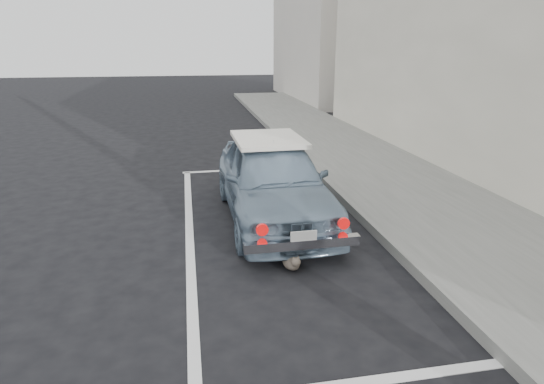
# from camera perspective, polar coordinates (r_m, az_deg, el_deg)

# --- Properties ---
(ground) EXTENTS (80.00, 80.00, 0.00)m
(ground) POSITION_cam_1_polar(r_m,az_deg,el_deg) (4.50, 2.52, -19.45)
(ground) COLOR black
(ground) RESTS_ON ground
(sidewalk) EXTENTS (2.80, 40.00, 0.15)m
(sidewalk) POSITION_cam_1_polar(r_m,az_deg,el_deg) (7.30, 24.04, -4.98)
(sidewalk) COLOR #60615C
(sidewalk) RESTS_ON ground
(building_far) EXTENTS (3.50, 10.00, 8.00)m
(building_far) POSITION_cam_1_polar(r_m,az_deg,el_deg) (24.58, 6.84, 20.90)
(building_far) COLOR beige
(building_far) RESTS_ON ground
(pline_rear) EXTENTS (3.00, 0.12, 0.01)m
(pline_rear) POSITION_cam_1_polar(r_m,az_deg,el_deg) (4.25, 11.30, -22.37)
(pline_rear) COLOR silver
(pline_rear) RESTS_ON ground
(pline_front) EXTENTS (3.00, 0.12, 0.01)m
(pline_front) POSITION_cam_1_polar(r_m,az_deg,el_deg) (10.42, -2.88, 2.84)
(pline_front) COLOR silver
(pline_front) RESTS_ON ground
(pline_side) EXTENTS (0.12, 7.00, 0.01)m
(pline_side) POSITION_cam_1_polar(r_m,az_deg,el_deg) (7.02, -10.32, -5.15)
(pline_side) COLOR silver
(pline_side) RESTS_ON ground
(retro_coupe) EXTENTS (1.60, 3.90, 1.32)m
(retro_coupe) POSITION_cam_1_polar(r_m,az_deg,el_deg) (7.31, 0.09, 1.61)
(retro_coupe) COLOR gray
(retro_coupe) RESTS_ON ground
(cat) EXTENTS (0.26, 0.46, 0.25)m
(cat) POSITION_cam_1_polar(r_m,az_deg,el_deg) (5.83, 2.48, -8.69)
(cat) COLOR #7A6B5D
(cat) RESTS_ON ground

